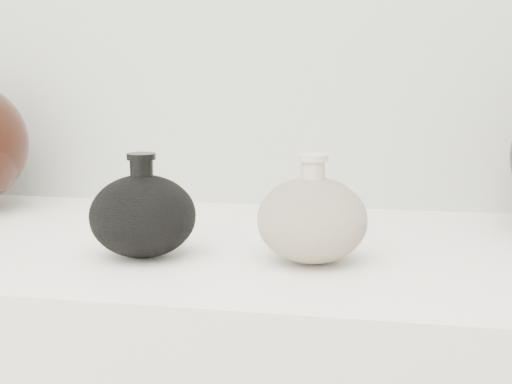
# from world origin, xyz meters

# --- Properties ---
(black_gourd_vase) EXTENTS (0.16, 0.16, 0.12)m
(black_gourd_vase) POSITION_xyz_m (-0.07, 0.86, 0.95)
(black_gourd_vase) COLOR black
(black_gourd_vase) RESTS_ON display_counter
(cream_gourd_vase) EXTENTS (0.13, 0.13, 0.12)m
(cream_gourd_vase) POSITION_xyz_m (0.12, 0.88, 0.95)
(cream_gourd_vase) COLOR #C2B299
(cream_gourd_vase) RESTS_ON display_counter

